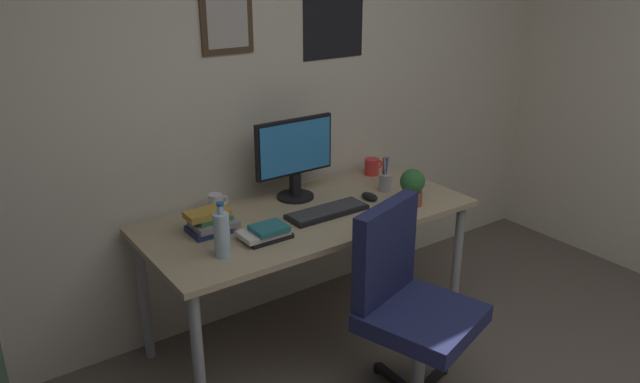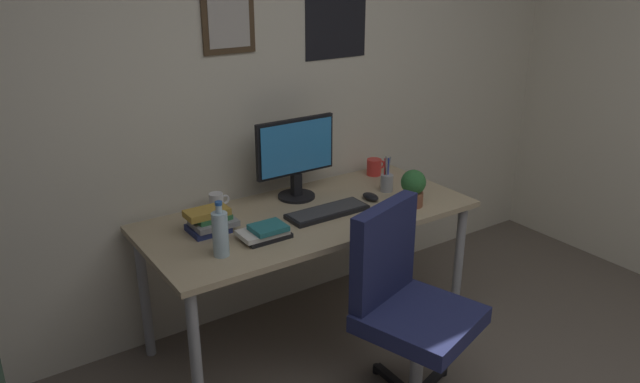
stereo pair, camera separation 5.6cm
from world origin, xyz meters
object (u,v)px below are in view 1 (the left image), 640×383
at_px(coffee_mug_near, 216,203).
at_px(pen_cup, 385,181).
at_px(book_stack_right, 266,233).
at_px(keyboard, 327,212).
at_px(water_bottle, 222,234).
at_px(office_chair, 407,299).
at_px(coffee_mug_far, 372,167).
at_px(monitor, 294,155).
at_px(computer_mouse, 370,196).
at_px(book_stack_left, 210,222).
at_px(potted_plant, 412,186).

relative_size(coffee_mug_near, pen_cup, 0.55).
distance_m(pen_cup, book_stack_right, 0.87).
distance_m(keyboard, water_bottle, 0.66).
distance_m(office_chair, coffee_mug_far, 1.13).
height_order(monitor, pen_cup, monitor).
xyz_separation_m(office_chair, keyboard, (0.00, 0.61, 0.21)).
height_order(computer_mouse, book_stack_right, book_stack_right).
relative_size(book_stack_left, book_stack_right, 0.98).
distance_m(coffee_mug_near, book_stack_left, 0.24).
height_order(office_chair, water_bottle, water_bottle).
height_order(keyboard, computer_mouse, computer_mouse).
bearing_deg(book_stack_right, potted_plant, -5.27).
distance_m(keyboard, coffee_mug_near, 0.57).
height_order(coffee_mug_far, book_stack_left, book_stack_left).
xyz_separation_m(pen_cup, book_stack_left, (-1.03, 0.06, -0.00)).
distance_m(keyboard, pen_cup, 0.47).
xyz_separation_m(coffee_mug_far, book_stack_left, (-1.14, -0.19, 0.00)).
relative_size(keyboard, coffee_mug_near, 3.90).
xyz_separation_m(pen_cup, book_stack_right, (-0.86, -0.16, -0.02)).
relative_size(water_bottle, potted_plant, 1.29).
bearing_deg(water_bottle, book_stack_left, 75.51).
bearing_deg(coffee_mug_far, computer_mouse, -131.56).
xyz_separation_m(computer_mouse, book_stack_right, (-0.70, -0.11, 0.01)).
distance_m(computer_mouse, coffee_mug_far, 0.41).
bearing_deg(office_chair, coffee_mug_far, 58.61).
height_order(coffee_mug_near, pen_cup, pen_cup).
height_order(office_chair, potted_plant, office_chair).
xyz_separation_m(potted_plant, book_stack_left, (-1.01, 0.30, -0.05)).
relative_size(office_chair, coffee_mug_far, 7.60).
bearing_deg(keyboard, book_stack_right, -168.81).
xyz_separation_m(keyboard, computer_mouse, (0.30, 0.03, 0.01)).
xyz_separation_m(office_chair, potted_plant, (0.43, 0.45, 0.30)).
xyz_separation_m(computer_mouse, pen_cup, (0.16, 0.05, 0.04)).
xyz_separation_m(monitor, pen_cup, (0.47, -0.20, -0.19)).
bearing_deg(book_stack_right, coffee_mug_near, 95.72).
xyz_separation_m(monitor, water_bottle, (-0.63, -0.40, -0.13)).
relative_size(office_chair, book_stack_left, 4.16).
height_order(computer_mouse, coffee_mug_far, coffee_mug_far).
bearing_deg(book_stack_right, computer_mouse, 8.63).
height_order(monitor, book_stack_right, monitor).
relative_size(office_chair, potted_plant, 4.87).
xyz_separation_m(keyboard, pen_cup, (0.46, 0.08, 0.04)).
height_order(potted_plant, pen_cup, pen_cup).
height_order(keyboard, book_stack_right, book_stack_right).
bearing_deg(book_stack_right, pen_cup, 10.65).
bearing_deg(water_bottle, potted_plant, -2.21).
bearing_deg(keyboard, pen_cup, 10.18).
height_order(water_bottle, book_stack_left, water_bottle).
xyz_separation_m(office_chair, book_stack_left, (-0.57, 0.75, 0.25)).
bearing_deg(book_stack_left, office_chair, -52.66).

